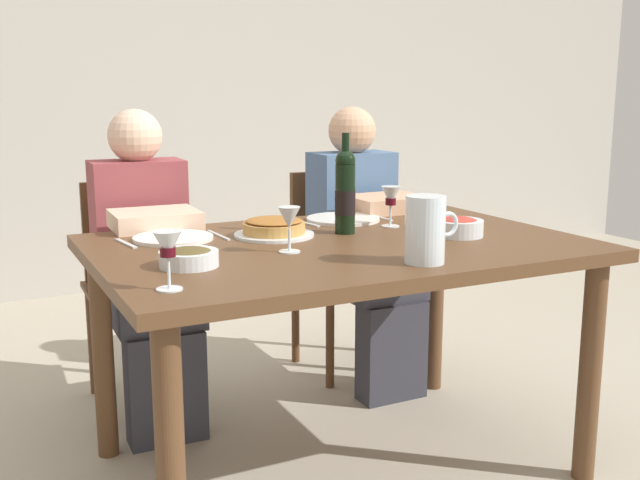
# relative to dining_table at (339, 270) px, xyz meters

# --- Properties ---
(ground_plane) EXTENTS (8.00, 8.00, 0.00)m
(ground_plane) POSITION_rel_dining_table_xyz_m (0.00, 0.00, -0.67)
(ground_plane) COLOR #B2A893
(back_wall) EXTENTS (8.00, 0.10, 2.80)m
(back_wall) POSITION_rel_dining_table_xyz_m (0.00, 2.65, 0.73)
(back_wall) COLOR #B2ADA3
(back_wall) RESTS_ON ground
(dining_table) EXTENTS (1.50, 1.00, 0.76)m
(dining_table) POSITION_rel_dining_table_xyz_m (0.00, 0.00, 0.00)
(dining_table) COLOR brown
(dining_table) RESTS_ON ground
(wine_bottle) EXTENTS (0.07, 0.07, 0.33)m
(wine_bottle) POSITION_rel_dining_table_xyz_m (0.08, 0.12, 0.23)
(wine_bottle) COLOR black
(wine_bottle) RESTS_ON dining_table
(water_pitcher) EXTENTS (0.16, 0.11, 0.19)m
(water_pitcher) POSITION_rel_dining_table_xyz_m (0.07, -0.36, 0.17)
(water_pitcher) COLOR silver
(water_pitcher) RESTS_ON dining_table
(baked_tart) EXTENTS (0.26, 0.26, 0.06)m
(baked_tart) POSITION_rel_dining_table_xyz_m (-0.15, 0.17, 0.12)
(baked_tart) COLOR silver
(baked_tart) RESTS_ON dining_table
(salad_bowl) EXTENTS (0.17, 0.17, 0.06)m
(salad_bowl) POSITION_rel_dining_table_xyz_m (0.39, -0.09, 0.12)
(salad_bowl) COLOR silver
(salad_bowl) RESTS_ON dining_table
(olive_bowl) EXTENTS (0.16, 0.16, 0.05)m
(olive_bowl) POSITION_rel_dining_table_xyz_m (-0.52, -0.12, 0.12)
(olive_bowl) COLOR silver
(olive_bowl) RESTS_ON dining_table
(wine_glass_left_diner) EXTENTS (0.07, 0.07, 0.14)m
(wine_glass_left_diner) POSITION_rel_dining_table_xyz_m (0.28, 0.16, 0.19)
(wine_glass_left_diner) COLOR silver
(wine_glass_left_diner) RESTS_ON dining_table
(wine_glass_right_diner) EXTENTS (0.07, 0.07, 0.13)m
(wine_glass_right_diner) POSITION_rel_dining_table_xyz_m (-0.20, -0.07, 0.19)
(wine_glass_right_diner) COLOR silver
(wine_glass_right_diner) RESTS_ON dining_table
(wine_glass_centre) EXTENTS (0.07, 0.07, 0.14)m
(wine_glass_centre) POSITION_rel_dining_table_xyz_m (-0.63, -0.33, 0.20)
(wine_glass_centre) COLOR silver
(wine_glass_centre) RESTS_ON dining_table
(dinner_plate_left_setting) EXTENTS (0.25, 0.25, 0.01)m
(dinner_plate_left_setting) POSITION_rel_dining_table_xyz_m (-0.46, 0.26, 0.10)
(dinner_plate_left_setting) COLOR white
(dinner_plate_left_setting) RESTS_ON dining_table
(dinner_plate_right_setting) EXTENTS (0.27, 0.27, 0.01)m
(dinner_plate_right_setting) POSITION_rel_dining_table_xyz_m (0.19, 0.34, 0.10)
(dinner_plate_right_setting) COLOR white
(dinner_plate_right_setting) RESTS_ON dining_table
(fork_left_setting) EXTENTS (0.04, 0.16, 0.00)m
(fork_left_setting) POSITION_rel_dining_table_xyz_m (-0.61, 0.26, 0.09)
(fork_left_setting) COLOR silver
(fork_left_setting) RESTS_ON dining_table
(knife_left_setting) EXTENTS (0.02, 0.18, 0.00)m
(knife_left_setting) POSITION_rel_dining_table_xyz_m (-0.31, 0.26, 0.09)
(knife_left_setting) COLOR silver
(knife_left_setting) RESTS_ON dining_table
(knife_right_setting) EXTENTS (0.02, 0.18, 0.00)m
(knife_right_setting) POSITION_rel_dining_table_xyz_m (0.34, 0.34, 0.09)
(knife_right_setting) COLOR silver
(knife_right_setting) RESTS_ON dining_table
(spoon_right_setting) EXTENTS (0.04, 0.16, 0.00)m
(spoon_right_setting) POSITION_rel_dining_table_xyz_m (0.04, 0.34, 0.09)
(spoon_right_setting) COLOR silver
(spoon_right_setting) RESTS_ON dining_table
(chair_left) EXTENTS (0.41, 0.41, 0.87)m
(chair_left) POSITION_rel_dining_table_xyz_m (-0.45, 0.89, -0.17)
(chair_left) COLOR brown
(chair_left) RESTS_ON ground
(diner_left) EXTENTS (0.35, 0.51, 1.16)m
(diner_left) POSITION_rel_dining_table_xyz_m (-0.45, 0.66, -0.05)
(diner_left) COLOR #8E3D42
(diner_left) RESTS_ON ground
(chair_right) EXTENTS (0.40, 0.40, 0.87)m
(chair_right) POSITION_rel_dining_table_xyz_m (0.45, 0.86, -0.17)
(chair_right) COLOR brown
(chair_right) RESTS_ON ground
(diner_right) EXTENTS (0.34, 0.50, 1.16)m
(diner_right) POSITION_rel_dining_table_xyz_m (0.45, 0.63, -0.05)
(diner_right) COLOR #4C6B93
(diner_right) RESTS_ON ground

